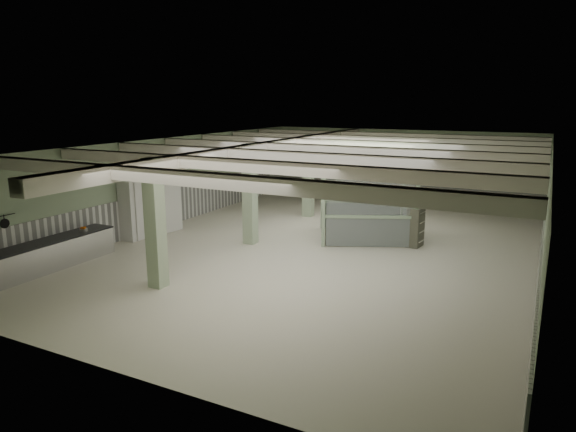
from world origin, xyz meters
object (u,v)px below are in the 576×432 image
at_px(filing_cabinet, 415,227).
at_px(walkin_cooler, 149,206).
at_px(prep_counter, 37,258).
at_px(guard_booth, 367,188).

bearing_deg(filing_cabinet, walkin_cooler, -154.45).
bearing_deg(prep_counter, filing_cabinet, 40.29).
bearing_deg(walkin_cooler, guard_booth, 23.91).
distance_m(walkin_cooler, guard_booth, 8.34).
height_order(prep_counter, filing_cabinet, filing_cabinet).
relative_size(prep_counter, guard_booth, 1.22).
height_order(guard_booth, filing_cabinet, guard_booth).
bearing_deg(walkin_cooler, filing_cabinet, 17.36).
height_order(prep_counter, walkin_cooler, walkin_cooler).
xyz_separation_m(prep_counter, walkin_cooler, (-0.08, 5.04, 0.68)).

